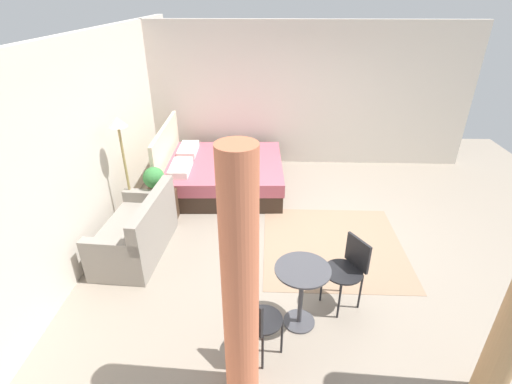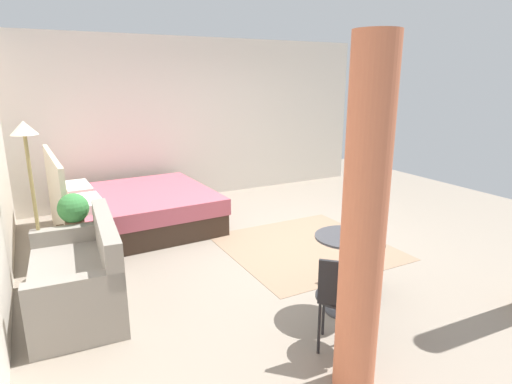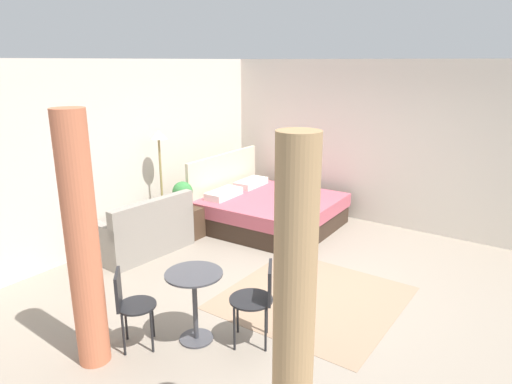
# 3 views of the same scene
# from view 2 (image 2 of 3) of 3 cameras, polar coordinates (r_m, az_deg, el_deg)

# --- Properties ---
(ground_plane) EXTENTS (8.50, 9.32, 0.02)m
(ground_plane) POSITION_cam_2_polar(r_m,az_deg,el_deg) (5.63, 3.50, -6.86)
(ground_plane) COLOR gray
(wall_right) EXTENTS (0.12, 6.32, 2.76)m
(wall_right) POSITION_cam_2_polar(r_m,az_deg,el_deg) (7.73, -7.20, 9.71)
(wall_right) COLOR silver
(wall_right) RESTS_ON ground
(area_rug) EXTENTS (1.96, 1.95, 0.01)m
(area_rug) POSITION_cam_2_polar(r_m,az_deg,el_deg) (5.51, 6.70, -7.30)
(area_rug) COLOR #93755B
(area_rug) RESTS_ON ground
(bed) EXTENTS (2.02, 2.13, 1.16)m
(bed) POSITION_cam_2_polar(r_m,az_deg,el_deg) (6.27, -16.33, -2.23)
(bed) COLOR #38281E
(bed) RESTS_ON ground
(couch) EXTENTS (1.45, 0.84, 0.85)m
(couch) POSITION_cam_2_polar(r_m,az_deg,el_deg) (4.33, -22.52, -10.69)
(couch) COLOR gray
(couch) RESTS_ON ground
(nightstand) EXTENTS (0.46, 0.45, 0.49)m
(nightstand) POSITION_cam_2_polar(r_m,az_deg,el_deg) (5.17, -22.30, -7.05)
(nightstand) COLOR #473323
(nightstand) RESTS_ON ground
(potted_plant) EXTENTS (0.32, 0.32, 0.42)m
(potted_plant) POSITION_cam_2_polar(r_m,az_deg,el_deg) (4.92, -23.28, -2.30)
(potted_plant) COLOR brown
(potted_plant) RESTS_ON nightstand
(floor_lamp) EXTENTS (0.29, 0.29, 1.70)m
(floor_lamp) POSITION_cam_2_polar(r_m,az_deg,el_deg) (4.68, -28.14, 3.04)
(floor_lamp) COLOR #99844C
(floor_lamp) RESTS_ON ground
(balcony_table) EXTENTS (0.57, 0.57, 0.74)m
(balcony_table) POSITION_cam_2_polar(r_m,az_deg,el_deg) (3.95, 11.94, -8.93)
(balcony_table) COLOR #3F3F44
(balcony_table) RESTS_ON ground
(cafe_chair_near_window) EXTENTS (0.60, 0.60, 0.84)m
(cafe_chair_near_window) POSITION_cam_2_polar(r_m,az_deg,el_deg) (4.52, 14.58, -5.78)
(cafe_chair_near_window) COLOR black
(cafe_chair_near_window) RESTS_ON ground
(cafe_chair_near_couch) EXTENTS (0.53, 0.53, 0.81)m
(cafe_chair_near_couch) POSITION_cam_2_polar(r_m,az_deg,el_deg) (3.39, 11.06, -13.37)
(cafe_chair_near_couch) COLOR black
(cafe_chair_near_couch) RESTS_ON ground
(curtain_right) EXTENTS (0.29, 0.29, 2.37)m
(curtain_right) POSITION_cam_2_polar(r_m,az_deg,el_deg) (2.81, 14.24, -4.46)
(curtain_right) COLOR #D1704C
(curtain_right) RESTS_ON ground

